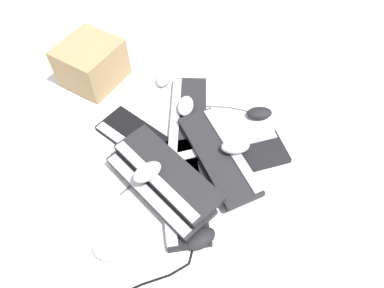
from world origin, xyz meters
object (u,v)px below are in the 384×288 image
object	(u,v)px
keyboard_5	(158,185)
mouse_2	(107,251)
mouse_1	(234,146)
mouse_3	(185,106)
mouse_5	(163,78)
cardboard_box	(91,63)
keyboard_6	(166,172)
keyboard_2	(230,158)
keyboard_4	(218,154)
keyboard_1	(180,190)
mouse_4	(199,239)
mouse_6	(146,172)
keyboard_0	(145,144)
keyboard_3	(187,116)
mouse_0	(258,113)

from	to	relation	value
keyboard_5	mouse_2	xyz separation A→B (m)	(0.13, 0.25, -0.02)
mouse_1	mouse_3	bearing A→B (deg)	121.15
keyboard_5	mouse_5	size ratio (longest dim) A/B	3.94
cardboard_box	mouse_3	bearing A→B (deg)	159.23
keyboard_6	mouse_2	distance (m)	0.33
keyboard_2	mouse_3	world-z (taller)	mouse_3
keyboard_5	keyboard_4	bearing A→B (deg)	-142.88
keyboard_1	keyboard_2	bearing A→B (deg)	-137.96
mouse_3	mouse_4	world-z (taller)	mouse_3
keyboard_6	cardboard_box	distance (m)	0.66
keyboard_5	cardboard_box	bearing A→B (deg)	-54.69
mouse_5	mouse_6	xyz separation A→B (m)	(-0.04, 0.56, 0.09)
keyboard_5	keyboard_1	bearing A→B (deg)	-176.25
keyboard_4	keyboard_6	distance (m)	0.22
keyboard_0	keyboard_5	world-z (taller)	keyboard_5
mouse_4	keyboard_6	bearing A→B (deg)	85.42
mouse_3	cardboard_box	size ratio (longest dim) A/B	0.44
keyboard_3	mouse_5	world-z (taller)	mouse_5
keyboard_3	keyboard_5	world-z (taller)	keyboard_5
mouse_3	mouse_4	size ratio (longest dim) A/B	1.00
mouse_4	keyboard_0	bearing A→B (deg)	86.17
keyboard_2	keyboard_5	distance (m)	0.31
mouse_4	cardboard_box	world-z (taller)	cardboard_box
keyboard_4	mouse_3	xyz separation A→B (m)	(0.16, -0.23, 0.01)
keyboard_3	keyboard_5	bearing A→B (deg)	79.93
mouse_0	mouse_2	xyz separation A→B (m)	(0.49, 0.65, 0.00)
mouse_6	mouse_1	bearing A→B (deg)	162.93
keyboard_6	keyboard_2	bearing A→B (deg)	-151.74
mouse_1	mouse_6	bearing A→B (deg)	-166.22
keyboard_3	mouse_3	xyz separation A→B (m)	(0.01, -0.02, 0.04)
keyboard_2	keyboard_4	distance (m)	0.06
keyboard_2	keyboard_4	xyz separation A→B (m)	(0.05, 0.01, 0.03)
keyboard_5	mouse_4	bearing A→B (deg)	134.50
mouse_5	mouse_6	bearing A→B (deg)	-171.22
keyboard_0	keyboard_3	world-z (taller)	same
keyboard_2	mouse_0	size ratio (longest dim) A/B	4.22
keyboard_1	mouse_0	world-z (taller)	mouse_0
keyboard_5	mouse_3	xyz separation A→B (m)	(-0.05, -0.39, 0.01)
keyboard_1	mouse_1	world-z (taller)	mouse_1
keyboard_3	keyboard_6	world-z (taller)	keyboard_6
keyboard_1	mouse_5	size ratio (longest dim) A/B	4.21
keyboard_3	mouse_1	world-z (taller)	mouse_1
keyboard_0	keyboard_3	distance (m)	0.23
keyboard_0	cardboard_box	xyz separation A→B (m)	(0.31, -0.36, 0.08)
keyboard_3	keyboard_5	size ratio (longest dim) A/B	1.04
mouse_2	mouse_5	distance (m)	0.82
mouse_4	mouse_5	size ratio (longest dim) A/B	1.00
mouse_1	mouse_6	size ratio (longest dim) A/B	1.00
mouse_3	cardboard_box	world-z (taller)	cardboard_box
keyboard_1	mouse_0	distance (m)	0.49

